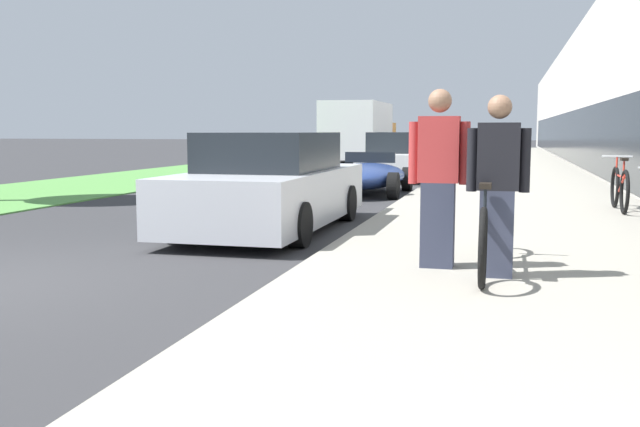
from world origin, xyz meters
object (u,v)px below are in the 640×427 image
parked_sedan_curbside (271,186)px  parked_sedan_far (397,158)px  cruiser_bike_middle (620,188)px  person_rider (498,186)px  vintage_roadster_curbside (366,176)px  moving_truck (360,132)px  person_bystander (438,179)px  tandem_bicycle (486,231)px

parked_sedan_curbside → parked_sedan_far: (0.17, 11.75, -0.02)m
parked_sedan_curbside → cruiser_bike_middle: bearing=30.9°
person_rider → parked_sedan_curbside: person_rider is taller
parked_sedan_curbside → vintage_roadster_curbside: size_ratio=1.21×
person_rider → parked_sedan_far: size_ratio=0.39×
vintage_roadster_curbside → moving_truck: size_ratio=0.54×
moving_truck → vintage_roadster_curbside: bearing=-78.0°
person_rider → person_bystander: size_ratio=0.96×
person_rider → moving_truck: size_ratio=0.24×
cruiser_bike_middle → parked_sedan_curbside: parked_sedan_curbside is taller
person_bystander → vintage_roadster_curbside: 9.70m
person_rider → person_bystander: (-0.59, 0.35, 0.04)m
vintage_roadster_curbside → moving_truck: 17.19m
person_bystander → vintage_roadster_curbside: person_bystander is taller
person_rider → moving_truck: bearing=104.2°
parked_sedan_far → moving_truck: 12.08m
person_bystander → parked_sedan_curbside: size_ratio=0.38×
cruiser_bike_middle → person_bystander: bearing=-113.4°
person_bystander → cruiser_bike_middle: (2.62, 6.07, -0.52)m
person_bystander → moving_truck: (-6.11, 26.12, 0.41)m
person_bystander → parked_sedan_far: bearing=100.1°
person_bystander → parked_sedan_far: 14.82m
cruiser_bike_middle → moving_truck: (-8.73, 20.05, 0.92)m
tandem_bicycle → parked_sedan_curbside: size_ratio=0.55×
person_rider → tandem_bicycle: bearing=107.8°
parked_sedan_far → moving_truck: size_ratio=0.62×
tandem_bicycle → person_bystander: size_ratio=1.44×
tandem_bicycle → vintage_roadster_curbside: tandem_bicycle is taller
person_bystander → tandem_bicycle: bearing=-1.8°
parked_sedan_curbside → vintage_roadster_curbside: 6.50m
person_bystander → parked_sedan_curbside: person_bystander is taller
cruiser_bike_middle → vintage_roadster_curbside: cruiser_bike_middle is taller
person_bystander → parked_sedan_far: person_bystander is taller
person_rider → person_bystander: person_bystander is taller
parked_sedan_far → tandem_bicycle: bearing=-78.1°
cruiser_bike_middle → parked_sedan_far: (-5.22, 8.52, 0.16)m
cruiser_bike_middle → moving_truck: 21.89m
cruiser_bike_middle → parked_sedan_far: 9.99m
vintage_roadster_curbside → moving_truck: bearing=102.0°
person_bystander → moving_truck: 26.83m
vintage_roadster_curbside → parked_sedan_curbside: bearing=-91.9°
person_rider → vintage_roadster_curbside: 10.20m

